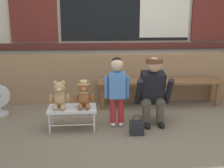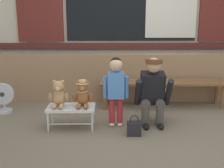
% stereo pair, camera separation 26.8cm
% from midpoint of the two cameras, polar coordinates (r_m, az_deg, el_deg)
% --- Properties ---
extents(ground_plane, '(60.00, 60.00, 0.00)m').
position_cam_midpoint_polar(ground_plane, '(3.74, 4.36, -9.57)').
color(ground_plane, '#756651').
extents(brick_low_wall, '(6.40, 0.25, 0.85)m').
position_cam_midpoint_polar(brick_low_wall, '(4.97, 1.84, 1.38)').
color(brick_low_wall, '#997551').
rests_on(brick_low_wall, ground).
extents(shop_facade, '(6.53, 0.26, 3.53)m').
position_cam_midpoint_polar(shop_facade, '(5.38, 1.33, 16.74)').
color(shop_facade, beige).
rests_on(shop_facade, ground).
extents(wooden_bench_long, '(2.10, 0.40, 0.44)m').
position_cam_midpoint_polar(wooden_bench_long, '(4.71, 8.17, -0.07)').
color(wooden_bench_long, brown).
rests_on(wooden_bench_long, ground).
extents(small_display_bench, '(0.64, 0.36, 0.30)m').
position_cam_midpoint_polar(small_display_bench, '(3.77, -10.25, -5.26)').
color(small_display_bench, silver).
rests_on(small_display_bench, ground).
extents(teddy_bear_plain, '(0.28, 0.26, 0.36)m').
position_cam_midpoint_polar(teddy_bear_plain, '(3.73, -12.82, -2.40)').
color(teddy_bear_plain, tan).
rests_on(teddy_bear_plain, small_display_bench).
extents(teddy_bear_with_hat, '(0.28, 0.27, 0.36)m').
position_cam_midpoint_polar(teddy_bear_with_hat, '(3.70, -7.91, -2.19)').
color(teddy_bear_with_hat, '#93562D').
rests_on(teddy_bear_with_hat, small_display_bench).
extents(child_standing, '(0.35, 0.18, 0.96)m').
position_cam_midpoint_polar(child_standing, '(3.72, -1.04, -0.05)').
color(child_standing, '#B7282D').
rests_on(child_standing, ground).
extents(adult_crouching, '(0.50, 0.49, 0.95)m').
position_cam_midpoint_polar(adult_crouching, '(3.87, 6.56, -1.33)').
color(adult_crouching, '#4C473D').
rests_on(adult_crouching, ground).
extents(handbag_on_ground, '(0.18, 0.11, 0.27)m').
position_cam_midpoint_polar(handbag_on_ground, '(3.58, 2.97, -9.00)').
color(handbag_on_ground, '#232328').
rests_on(handbag_on_ground, ground).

